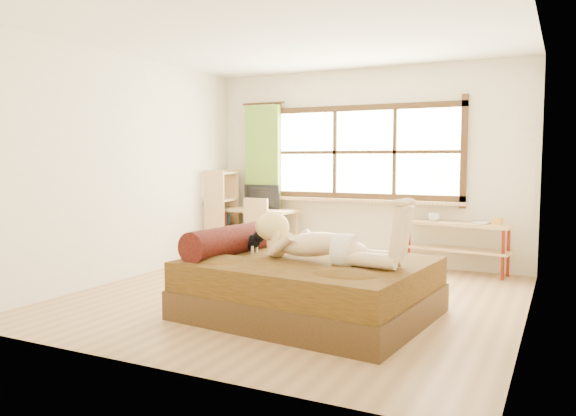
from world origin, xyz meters
The scene contains 18 objects.
floor centered at (0.00, 0.00, 0.00)m, with size 4.50×4.50×0.00m, color #9E754C.
ceiling centered at (0.00, 0.00, 2.70)m, with size 4.50×4.50×0.00m, color white.
wall_back centered at (0.00, 2.25, 1.35)m, with size 4.50×4.50×0.00m, color silver.
wall_front centered at (0.00, -2.25, 1.35)m, with size 4.50×4.50×0.00m, color silver.
wall_left centered at (-2.25, 0.00, 1.35)m, with size 4.50×4.50×0.00m, color silver.
wall_right centered at (2.25, 0.00, 1.35)m, with size 4.50×4.50×0.00m, color silver.
window centered at (0.00, 2.22, 1.51)m, with size 2.80×0.16×1.46m.
curtain centered at (-1.55, 2.13, 1.15)m, with size 0.55×0.10×2.20m, color olive.
bed centered at (0.37, -0.55, 0.29)m, with size 2.27×1.89×0.80m.
woman centered at (0.58, -0.61, 0.85)m, with size 1.48×0.42×0.63m, color beige, non-canonical shape.
kitten centered at (-0.29, -0.46, 0.65)m, with size 0.32×0.13×0.25m, color black, non-canonical shape.
desk centered at (-1.54, 1.95, 0.62)m, with size 1.19×0.62×0.72m.
monitor centered at (-1.54, 2.00, 0.89)m, with size 0.62×0.08×0.35m, color black.
chair centered at (-1.43, 1.58, 0.50)m, with size 0.43×0.43×0.90m.
pipe_shelf centered at (1.32, 2.07, 0.48)m, with size 1.34×0.51×0.74m.
cup centered at (1.01, 2.07, 0.70)m, with size 0.13×0.13×0.10m, color gray.
book centered at (1.51, 2.07, 0.66)m, with size 0.18×0.25×0.02m, color gray.
bookshelf centered at (-2.08, 1.81, 0.65)m, with size 0.38×0.59×1.28m.
Camera 1 is at (2.52, -5.25, 1.46)m, focal length 35.00 mm.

